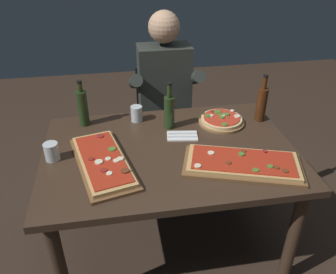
{
  "coord_description": "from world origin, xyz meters",
  "views": [
    {
      "loc": [
        -0.28,
        -1.58,
        1.81
      ],
      "look_at": [
        0.0,
        0.05,
        0.79
      ],
      "focal_mm": 36.75,
      "sensor_mm": 36.0,
      "label": 1
    }
  ],
  "objects_px": {
    "dining_table": "(169,163)",
    "seated_diner": "(165,94)",
    "pizza_rectangular_left": "(103,161)",
    "diner_chair": "(163,116)",
    "pizza_round_far": "(221,120)",
    "wine_bottle_dark": "(169,111)",
    "pizza_rectangular_front": "(243,164)",
    "tumbler_far_side": "(52,153)",
    "vinegar_bottle_green": "(262,103)",
    "oil_bottle_amber": "(83,107)",
    "tumbler_near_camera": "(137,115)"
  },
  "relations": [
    {
      "from": "diner_chair",
      "to": "seated_diner",
      "type": "xyz_separation_m",
      "value": [
        -0.0,
        -0.12,
        0.26
      ]
    },
    {
      "from": "oil_bottle_amber",
      "to": "tumbler_near_camera",
      "type": "height_order",
      "value": "oil_bottle_amber"
    },
    {
      "from": "pizza_rectangular_front",
      "to": "wine_bottle_dark",
      "type": "distance_m",
      "value": 0.57
    },
    {
      "from": "pizza_round_far",
      "to": "wine_bottle_dark",
      "type": "height_order",
      "value": "wine_bottle_dark"
    },
    {
      "from": "diner_chair",
      "to": "pizza_round_far",
      "type": "bearing_deg",
      "value": -65.53
    },
    {
      "from": "diner_chair",
      "to": "oil_bottle_amber",
      "type": "bearing_deg",
      "value": -139.46
    },
    {
      "from": "dining_table",
      "to": "pizza_rectangular_front",
      "type": "bearing_deg",
      "value": -32.95
    },
    {
      "from": "pizza_rectangular_left",
      "to": "oil_bottle_amber",
      "type": "xyz_separation_m",
      "value": [
        -0.11,
        0.45,
        0.1
      ]
    },
    {
      "from": "oil_bottle_amber",
      "to": "vinegar_bottle_green",
      "type": "distance_m",
      "value": 1.11
    },
    {
      "from": "pizza_rectangular_front",
      "to": "diner_chair",
      "type": "relative_size",
      "value": 0.76
    },
    {
      "from": "pizza_round_far",
      "to": "seated_diner",
      "type": "relative_size",
      "value": 0.22
    },
    {
      "from": "pizza_rectangular_left",
      "to": "diner_chair",
      "type": "xyz_separation_m",
      "value": [
        0.46,
        0.94,
        -0.27
      ]
    },
    {
      "from": "dining_table",
      "to": "pizza_rectangular_front",
      "type": "relative_size",
      "value": 2.12
    },
    {
      "from": "wine_bottle_dark",
      "to": "seated_diner",
      "type": "height_order",
      "value": "seated_diner"
    },
    {
      "from": "wine_bottle_dark",
      "to": "seated_diner",
      "type": "bearing_deg",
      "value": 83.55
    },
    {
      "from": "wine_bottle_dark",
      "to": "dining_table",
      "type": "bearing_deg",
      "value": -99.39
    },
    {
      "from": "pizza_rectangular_front",
      "to": "seated_diner",
      "type": "height_order",
      "value": "seated_diner"
    },
    {
      "from": "tumbler_near_camera",
      "to": "diner_chair",
      "type": "xyz_separation_m",
      "value": [
        0.25,
        0.49,
        -0.3
      ]
    },
    {
      "from": "pizza_round_far",
      "to": "vinegar_bottle_green",
      "type": "xyz_separation_m",
      "value": [
        0.25,
        -0.0,
        0.1
      ]
    },
    {
      "from": "vinegar_bottle_green",
      "to": "tumbler_far_side",
      "type": "height_order",
      "value": "vinegar_bottle_green"
    },
    {
      "from": "diner_chair",
      "to": "wine_bottle_dark",
      "type": "bearing_deg",
      "value": -95.19
    },
    {
      "from": "wine_bottle_dark",
      "to": "vinegar_bottle_green",
      "type": "bearing_deg",
      "value": -0.3
    },
    {
      "from": "pizza_rectangular_front",
      "to": "tumbler_far_side",
      "type": "height_order",
      "value": "tumbler_far_side"
    },
    {
      "from": "pizza_round_far",
      "to": "diner_chair",
      "type": "bearing_deg",
      "value": 114.47
    },
    {
      "from": "pizza_rectangular_front",
      "to": "pizza_rectangular_left",
      "type": "xyz_separation_m",
      "value": [
        -0.71,
        0.14,
        0.0
      ]
    },
    {
      "from": "dining_table",
      "to": "oil_bottle_amber",
      "type": "xyz_separation_m",
      "value": [
        -0.48,
        0.37,
        0.22
      ]
    },
    {
      "from": "pizza_rectangular_front",
      "to": "diner_chair",
      "type": "height_order",
      "value": "diner_chair"
    },
    {
      "from": "wine_bottle_dark",
      "to": "oil_bottle_amber",
      "type": "xyz_separation_m",
      "value": [
        -0.52,
        0.12,
        0.01
      ]
    },
    {
      "from": "pizza_rectangular_front",
      "to": "tumbler_near_camera",
      "type": "distance_m",
      "value": 0.77
    },
    {
      "from": "tumbler_near_camera",
      "to": "seated_diner",
      "type": "distance_m",
      "value": 0.45
    },
    {
      "from": "dining_table",
      "to": "tumbler_near_camera",
      "type": "distance_m",
      "value": 0.42
    },
    {
      "from": "dining_table",
      "to": "seated_diner",
      "type": "height_order",
      "value": "seated_diner"
    },
    {
      "from": "seated_diner",
      "to": "wine_bottle_dark",
      "type": "bearing_deg",
      "value": -96.45
    },
    {
      "from": "pizza_rectangular_left",
      "to": "pizza_round_far",
      "type": "height_order",
      "value": "same"
    },
    {
      "from": "oil_bottle_amber",
      "to": "diner_chair",
      "type": "bearing_deg",
      "value": 40.54
    },
    {
      "from": "dining_table",
      "to": "pizza_rectangular_front",
      "type": "distance_m",
      "value": 0.43
    },
    {
      "from": "tumbler_far_side",
      "to": "dining_table",
      "type": "bearing_deg",
      "value": -0.85
    },
    {
      "from": "oil_bottle_amber",
      "to": "diner_chair",
      "type": "relative_size",
      "value": 0.34
    },
    {
      "from": "pizza_rectangular_left",
      "to": "pizza_rectangular_front",
      "type": "bearing_deg",
      "value": -11.05
    },
    {
      "from": "oil_bottle_amber",
      "to": "tumbler_far_side",
      "type": "height_order",
      "value": "oil_bottle_amber"
    },
    {
      "from": "pizza_rectangular_left",
      "to": "wine_bottle_dark",
      "type": "height_order",
      "value": "wine_bottle_dark"
    },
    {
      "from": "pizza_rectangular_front",
      "to": "wine_bottle_dark",
      "type": "height_order",
      "value": "wine_bottle_dark"
    },
    {
      "from": "tumbler_far_side",
      "to": "seated_diner",
      "type": "bearing_deg",
      "value": 44.91
    },
    {
      "from": "dining_table",
      "to": "vinegar_bottle_green",
      "type": "bearing_deg",
      "value": 20.96
    },
    {
      "from": "dining_table",
      "to": "wine_bottle_dark",
      "type": "bearing_deg",
      "value": 80.61
    },
    {
      "from": "tumbler_far_side",
      "to": "diner_chair",
      "type": "height_order",
      "value": "diner_chair"
    },
    {
      "from": "pizza_round_far",
      "to": "tumbler_far_side",
      "type": "xyz_separation_m",
      "value": [
        -1.01,
        -0.23,
        0.02
      ]
    },
    {
      "from": "dining_table",
      "to": "pizza_round_far",
      "type": "xyz_separation_m",
      "value": [
        0.38,
        0.24,
        0.12
      ]
    },
    {
      "from": "oil_bottle_amber",
      "to": "seated_diner",
      "type": "bearing_deg",
      "value": 32.84
    },
    {
      "from": "pizza_rectangular_front",
      "to": "tumbler_far_side",
      "type": "bearing_deg",
      "value": 166.58
    }
  ]
}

